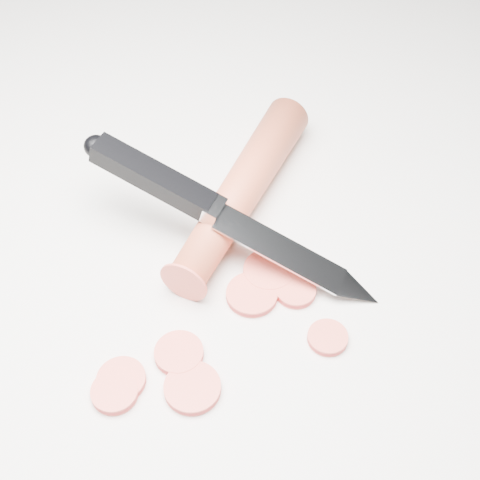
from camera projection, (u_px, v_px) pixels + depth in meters
name	position (u px, v px, depth m)	size (l,w,h in m)	color
ground	(207.00, 289.00, 0.51)	(2.40, 2.40, 0.00)	white
carrot	(242.00, 190.00, 0.56)	(0.03, 0.03, 0.21)	#CC492A
carrot_slice_0	(115.00, 392.00, 0.45)	(0.03, 0.03, 0.01)	#E84D3D
carrot_slice_1	(192.00, 388.00, 0.46)	(0.04, 0.04, 0.01)	#E84D3D
carrot_slice_2	(269.00, 271.00, 0.52)	(0.04, 0.04, 0.01)	#E84D3D
carrot_slice_3	(296.00, 291.00, 0.51)	(0.03, 0.03, 0.01)	#E84D3D
carrot_slice_4	(252.00, 295.00, 0.51)	(0.04, 0.04, 0.01)	#E84D3D
carrot_slice_5	(121.00, 380.00, 0.46)	(0.03, 0.03, 0.01)	#E84D3D
carrot_slice_6	(179.00, 353.00, 0.47)	(0.04, 0.04, 0.01)	#E84D3D
carrot_slice_7	(328.00, 338.00, 0.48)	(0.03, 0.03, 0.01)	#E84D3D
kitchen_knife	(230.00, 216.00, 0.51)	(0.20, 0.20, 0.08)	#B8BABF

